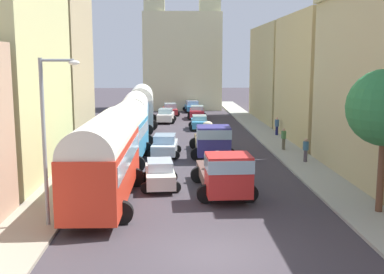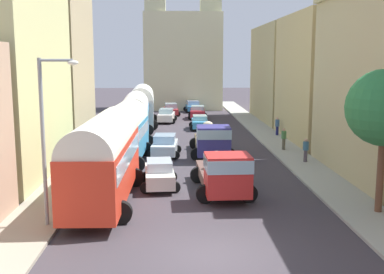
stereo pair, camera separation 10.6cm
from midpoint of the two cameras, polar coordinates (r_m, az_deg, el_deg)
The scene contains 25 objects.
ground_plane at distance 43.52m, azimuth -0.42°, elevation 0.12°, with size 154.00×154.00×0.00m, color #3A343A.
sidewalk_left at distance 43.90m, azimuth -9.92°, elevation 0.16°, with size 2.50×70.00×0.14m, color gray.
sidewalk_right at distance 44.31m, azimuth 9.00°, elevation 0.26°, with size 2.50×70.00×0.14m, color #9A9B90.
building_left_1 at distance 29.96m, azimuth -21.69°, elevation 7.54°, with size 5.96×11.62×12.60m.
building_left_2 at distance 40.44m, azimuth -15.68°, elevation 8.96°, with size 4.66×9.26×13.82m.
building_right_2 at distance 41.84m, azimuth 15.51°, elevation 6.78°, with size 5.64×12.01×10.68m.
building_right_3 at distance 55.23m, azimuth 10.88°, elevation 7.45°, with size 5.12×14.39×10.68m.
distant_church at distance 67.57m, azimuth -1.05°, elevation 9.96°, with size 10.70×6.73×21.14m.
parked_bus_0 at distance 23.14m, azimuth -10.36°, elevation -2.14°, with size 3.37×9.87×4.26m.
parked_bus_1 at distance 31.97m, azimuth -8.07°, elevation 0.72°, with size 3.57×8.28×4.01m.
parked_bus_2 at distance 40.86m, azimuth -6.78°, elevation 2.63°, with size 3.46×9.69×4.02m.
parked_bus_3 at distance 49.77m, azimuth -5.96°, elevation 3.96°, with size 3.50×8.77×4.26m.
cargo_truck_0 at distance 24.15m, azimuth 3.99°, elevation -4.24°, with size 3.17×6.59×2.42m.
cargo_truck_1 at distance 33.93m, azimuth 2.49°, elevation -0.29°, with size 3.19×7.29×2.43m.
car_0 at distance 47.65m, azimuth 1.01°, elevation 1.78°, with size 2.17×3.81×1.41m.
car_1 at distance 56.38m, azimuth 0.73°, elevation 3.00°, with size 2.39×4.08×1.55m.
car_2 at distance 63.84m, azimuth 0.14°, elevation 3.70°, with size 2.50×4.21×1.51m.
car_3 at distance 25.94m, azimuth -3.80°, elevation -4.42°, with size 2.26×3.80×1.51m.
car_4 at distance 34.33m, azimuth -3.18°, elevation -1.02°, with size 2.42×3.82×1.57m.
car_5 at distance 53.00m, azimuth -3.04°, elevation 2.59°, with size 2.40×4.23×1.55m.
car_6 at distance 59.74m, azimuth -2.50°, elevation 3.32°, with size 2.38×4.32×1.52m.
pedestrian_0 at distance 32.62m, azimuth 13.55°, elevation -1.46°, with size 0.53×0.53×1.72m.
pedestrian_1 at distance 36.68m, azimuth 11.01°, elevation -0.16°, with size 0.50×0.50×1.77m.
pedestrian_2 at distance 43.76m, azimuth 10.25°, elevation 1.33°, with size 0.51×0.51×1.75m.
streetlamp_near at distance 19.90m, azimuth -16.76°, elevation 0.83°, with size 1.61×0.28×6.95m.
Camera 2 is at (-1.21, -15.96, 6.85)m, focal length 44.54 mm.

